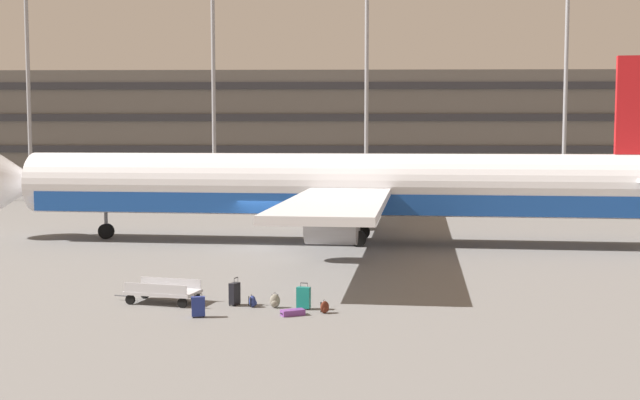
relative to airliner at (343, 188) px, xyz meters
The scene contains 15 objects.
ground_plane 5.79m from the airliner, 162.91° to the right, with size 600.00×600.00×0.00m, color slate.
terminal_structure 44.66m from the airliner, 95.98° to the left, with size 137.71×20.46×12.48m.
airliner is the anchor object (origin of this frame).
light_mast_left 40.76m from the airliner, 135.77° to the left, with size 1.80×0.50×20.50m.
light_mast_center_left 32.21m from the airliner, 112.61° to the left, with size 1.80×0.50×25.85m.
light_mast_center_right 29.79m from the airliner, 85.21° to the left, with size 1.80×0.50×23.93m.
light_mast_right 35.91m from the airliner, 53.92° to the left, with size 1.80×0.50×23.78m.
suitcase_scuffed 18.75m from the airliner, 95.68° to the right, with size 0.88×0.66×0.20m.
suitcase_small 17.53m from the airliner, 103.46° to the right, with size 0.40×0.48×1.03m.
suitcase_orange 17.71m from the airliner, 94.92° to the right, with size 0.52×0.35×0.94m.
suitcase_laid_flat 19.61m from the airliner, 104.99° to the right, with size 0.49×0.31×0.83m.
backpack_large 17.65m from the airliner, 98.37° to the right, with size 0.39×0.31×0.55m.
backpack_purple 18.32m from the airliner, 92.33° to the right, with size 0.39×0.36×0.48m.
backpack_red 17.70m from the airliner, 101.04° to the right, with size 0.36×0.38×0.47m.
baggage_cart 18.02m from the airliner, 112.16° to the right, with size 3.36×1.92×0.82m.
Camera 1 is at (4.33, -44.07, 6.23)m, focal length 45.11 mm.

